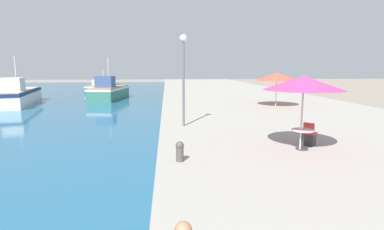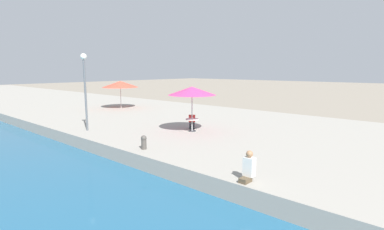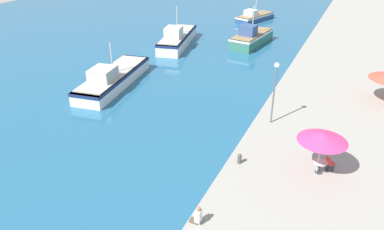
% 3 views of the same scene
% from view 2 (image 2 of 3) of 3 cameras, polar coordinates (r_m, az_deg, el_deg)
% --- Properties ---
extents(quay_promenade, '(16.00, 90.00, 0.71)m').
position_cam_2_polar(quay_promenade, '(36.85, -22.67, 1.81)').
color(quay_promenade, gray).
rests_on(quay_promenade, ground_plane).
extents(cafe_umbrella_pink, '(2.78, 2.78, 2.66)m').
position_cam_2_polar(cafe_umbrella_pink, '(17.36, 0.00, 4.63)').
color(cafe_umbrella_pink, '#B7B7B7').
rests_on(cafe_umbrella_pink, quay_promenade).
extents(cafe_umbrella_white, '(3.36, 3.36, 2.56)m').
position_cam_2_polar(cafe_umbrella_white, '(28.97, -13.50, 5.74)').
color(cafe_umbrella_white, '#B7B7B7').
rests_on(cafe_umbrella_white, quay_promenade).
extents(cafe_table, '(0.80, 0.80, 0.74)m').
position_cam_2_polar(cafe_table, '(17.73, 0.03, -1.42)').
color(cafe_table, '#333338').
rests_on(cafe_table, quay_promenade).
extents(cafe_chair_left, '(0.59, 0.59, 0.91)m').
position_cam_2_polar(cafe_chair_left, '(18.48, -0.02, -1.66)').
color(cafe_chair_left, '#2D2D33').
rests_on(cafe_chair_left, quay_promenade).
extents(person_at_quay, '(0.55, 0.36, 1.03)m').
position_cam_2_polar(person_at_quay, '(10.16, 10.69, -9.84)').
color(person_at_quay, brown).
rests_on(person_at_quay, quay_promenade).
extents(mooring_bollard, '(0.26, 0.26, 0.65)m').
position_cam_2_polar(mooring_bollard, '(13.99, -9.16, -5.07)').
color(mooring_bollard, '#4C4742').
rests_on(mooring_bollard, quay_promenade).
extents(lamppost, '(0.36, 0.36, 4.56)m').
position_cam_2_polar(lamppost, '(18.75, -19.76, 6.49)').
color(lamppost, '#565B60').
rests_on(lamppost, quay_promenade).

